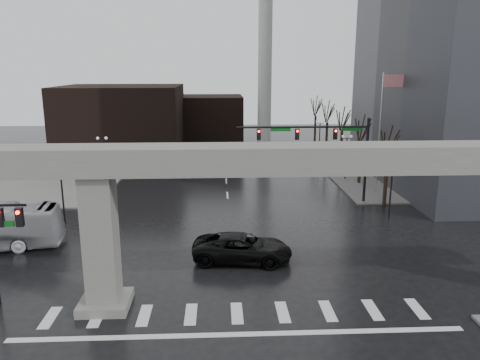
{
  "coord_description": "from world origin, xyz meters",
  "views": [
    {
      "loc": [
        -0.89,
        -23.05,
        12.54
      ],
      "look_at": [
        0.68,
        9.92,
        4.5
      ],
      "focal_mm": 35.0,
      "sensor_mm": 36.0,
      "label": 1
    }
  ],
  "objects": [
    {
      "name": "lamp_left_0",
      "position": [
        -13.5,
        14.0,
        3.47
      ],
      "size": [
        1.22,
        0.32,
        5.11
      ],
      "color": "black",
      "rests_on": "ground"
    },
    {
      "name": "lamp_left_1",
      "position": [
        -13.5,
        28.0,
        3.47
      ],
      "size": [
        1.22,
        0.32,
        5.11
      ],
      "color": "black",
      "rests_on": "ground"
    },
    {
      "name": "sidewalk_nw",
      "position": [
        -26.0,
        36.0,
        0.07
      ],
      "size": [
        28.0,
        36.0,
        0.15
      ],
      "primitive_type": "cube",
      "color": "slate",
      "rests_on": "ground"
    },
    {
      "name": "lamp_right_1",
      "position": [
        13.5,
        28.0,
        3.47
      ],
      "size": [
        1.22,
        0.32,
        5.11
      ],
      "color": "black",
      "rests_on": "ground"
    },
    {
      "name": "signal_left_pole",
      "position": [
        -12.25,
        0.5,
        4.07
      ],
      "size": [
        2.3,
        0.3,
        6.0
      ],
      "color": "black",
      "rests_on": "ground"
    },
    {
      "name": "tree_right_1",
      "position": [
        14.53,
        26.02,
        2.85
      ],
      "size": [
        1.09,
        1.61,
        7.67
      ],
      "color": "black",
      "rests_on": "ground"
    },
    {
      "name": "lamp_right_0",
      "position": [
        13.5,
        14.0,
        3.47
      ],
      "size": [
        1.22,
        0.32,
        5.11
      ],
      "color": "black",
      "rests_on": "ground"
    },
    {
      "name": "smokestack",
      "position": [
        6.0,
        46.0,
        13.35
      ],
      "size": [
        3.6,
        3.6,
        30.0
      ],
      "color": "beige",
      "rests_on": "ground"
    },
    {
      "name": "pickup_truck",
      "position": [
        0.64,
        5.75,
        0.9
      ],
      "size": [
        6.84,
        3.82,
        1.81
      ],
      "primitive_type": "imported",
      "rotation": [
        0.0,
        0.0,
        1.44
      ],
      "color": "black",
      "rests_on": "ground"
    },
    {
      "name": "tree_right_2",
      "position": [
        14.53,
        34.02,
        2.91
      ],
      "size": [
        1.1,
        1.63,
        7.85
      ],
      "color": "black",
      "rests_on": "ground"
    },
    {
      "name": "lamp_right_2",
      "position": [
        13.5,
        42.0,
        3.47
      ],
      "size": [
        1.22,
        0.32,
        5.11
      ],
      "color": "black",
      "rests_on": "ground"
    },
    {
      "name": "tree_right_4",
      "position": [
        14.53,
        50.02,
        3.04
      ],
      "size": [
        1.12,
        1.69,
        8.19
      ],
      "color": "black",
      "rests_on": "ground"
    },
    {
      "name": "ground",
      "position": [
        0.0,
        0.0,
        0.0
      ],
      "size": [
        160.0,
        160.0,
        0.0
      ],
      "primitive_type": "plane",
      "color": "black",
      "rests_on": "ground"
    },
    {
      "name": "building_far_mid",
      "position": [
        -2.0,
        52.0,
        4.0
      ],
      "size": [
        10.0,
        10.0,
        8.0
      ],
      "primitive_type": "cube",
      "color": "black",
      "rests_on": "ground"
    },
    {
      "name": "signal_mast_arm",
      "position": [
        8.99,
        18.8,
        5.83
      ],
      "size": [
        12.12,
        0.43,
        8.0
      ],
      "color": "black",
      "rests_on": "ground"
    },
    {
      "name": "flagpole_assembly",
      "position": [
        15.29,
        22.0,
        7.53
      ],
      "size": [
        2.06,
        0.12,
        12.0
      ],
      "color": "silver",
      "rests_on": "ground"
    },
    {
      "name": "tree_right_3",
      "position": [
        14.53,
        42.02,
        2.98
      ],
      "size": [
        1.11,
        1.66,
        8.02
      ],
      "color": "black",
      "rests_on": "ground"
    },
    {
      "name": "elevated_guideway",
      "position": [
        1.26,
        0.0,
        6.88
      ],
      "size": [
        48.0,
        2.6,
        8.7
      ],
      "color": "gray",
      "rests_on": "ground"
    },
    {
      "name": "sidewalk_ne",
      "position": [
        26.0,
        36.0,
        0.07
      ],
      "size": [
        28.0,
        36.0,
        0.15
      ],
      "primitive_type": "cube",
      "color": "slate",
      "rests_on": "ground"
    },
    {
      "name": "building_far_left",
      "position": [
        -14.0,
        42.0,
        5.0
      ],
      "size": [
        16.0,
        14.0,
        10.0
      ],
      "primitive_type": "cube",
      "color": "black",
      "rests_on": "ground"
    },
    {
      "name": "lamp_left_2",
      "position": [
        -13.5,
        42.0,
        3.47
      ],
      "size": [
        1.22,
        0.32,
        5.11
      ],
      "color": "black",
      "rests_on": "ground"
    },
    {
      "name": "tree_right_0",
      "position": [
        14.53,
        18.02,
        2.79
      ],
      "size": [
        1.09,
        1.58,
        7.5
      ],
      "color": "black",
      "rests_on": "ground"
    }
  ]
}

